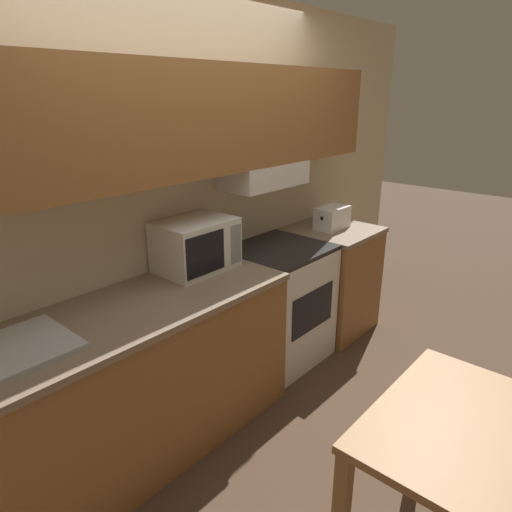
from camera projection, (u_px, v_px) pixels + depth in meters
ground_plane at (192, 374)px, 3.33m from camera, size 16.00×16.00×0.00m
wall_back at (189, 166)px, 2.79m from camera, size 5.60×0.38×2.55m
lower_counter_main at (135, 382)px, 2.50m from camera, size 1.87×0.68×0.89m
lower_counter_right_stub at (329, 278)px, 3.88m from camera, size 0.65×0.68×0.89m
stove_range at (278, 304)px, 3.41m from camera, size 0.69×0.63×0.89m
microwave at (196, 245)px, 2.82m from camera, size 0.47×0.35×0.32m
toaster at (332, 218)px, 3.69m from camera, size 0.31×0.18×0.18m
sink_basin at (3, 353)px, 1.91m from camera, size 0.55×0.41×0.25m
dining_table at (468, 451)px, 1.80m from camera, size 0.89×0.71×0.72m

